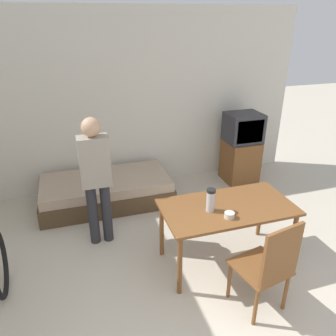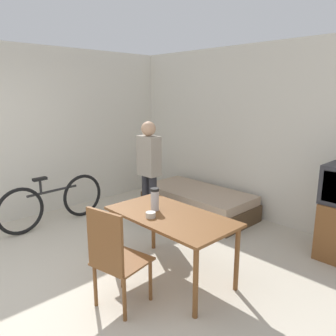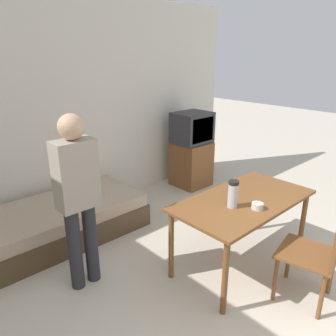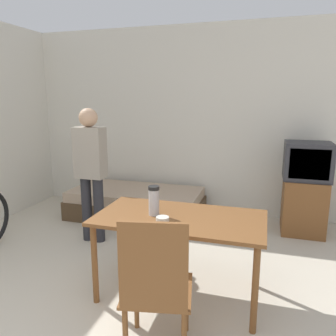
% 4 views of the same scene
% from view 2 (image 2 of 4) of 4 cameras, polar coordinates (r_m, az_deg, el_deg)
% --- Properties ---
extents(ground_plane, '(20.00, 20.00, 0.00)m').
position_cam_2_polar(ground_plane, '(3.65, -23.89, -21.02)').
color(ground_plane, beige).
extents(wall_back, '(5.54, 0.06, 2.70)m').
position_cam_2_polar(wall_back, '(5.42, 13.32, 6.01)').
color(wall_back, silver).
rests_on(wall_back, ground_plane).
extents(wall_left, '(0.06, 4.59, 2.70)m').
position_cam_2_polar(wall_left, '(5.92, -16.46, 6.39)').
color(wall_left, silver).
rests_on(wall_left, ground_plane).
extents(daybed, '(1.88, 0.92, 0.40)m').
position_cam_2_polar(daybed, '(5.52, 5.17, -5.86)').
color(daybed, '#4C3823').
rests_on(daybed, ground_plane).
extents(dining_table, '(1.40, 0.74, 0.72)m').
position_cam_2_polar(dining_table, '(3.51, 0.45, -9.36)').
color(dining_table, brown).
rests_on(dining_table, ground_plane).
extents(wooden_chair, '(0.53, 0.53, 1.00)m').
position_cam_2_polar(wooden_chair, '(3.09, -9.42, -14.73)').
color(wooden_chair, brown).
rests_on(wooden_chair, ground_plane).
extents(bicycle, '(0.14, 1.70, 0.77)m').
position_cam_2_polar(bicycle, '(5.29, -19.32, -5.63)').
color(bicycle, black).
rests_on(bicycle, ground_plane).
extents(person_standing, '(0.34, 0.21, 1.58)m').
position_cam_2_polar(person_standing, '(4.84, -3.33, 0.26)').
color(person_standing, '#28282D').
rests_on(person_standing, ground_plane).
extents(thermos_flask, '(0.09, 0.09, 0.25)m').
position_cam_2_polar(thermos_flask, '(3.57, -2.32, -5.27)').
color(thermos_flask, '#B7B7BC').
rests_on(thermos_flask, dining_table).
extents(mate_bowl, '(0.10, 0.10, 0.06)m').
position_cam_2_polar(mate_bowl, '(3.41, -3.04, -8.14)').
color(mate_bowl, beige).
rests_on(mate_bowl, dining_table).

